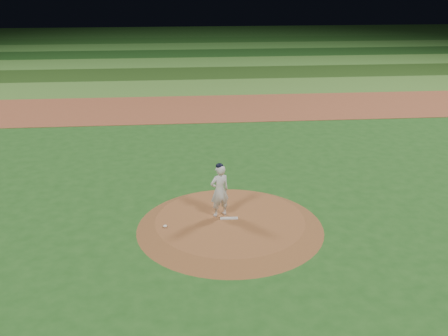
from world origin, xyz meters
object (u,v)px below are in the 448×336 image
object	(u,v)px
pitchers_mound	(230,223)
pitcher_on_mound	(220,190)
pitching_rubber	(229,218)
rosin_bag	(165,226)

from	to	relation	value
pitchers_mound	pitcher_on_mound	xyz separation A→B (m)	(-0.28, 0.29, 0.95)
pitching_rubber	rosin_bag	bearing A→B (deg)	-166.73
pitchers_mound	pitcher_on_mound	world-z (taller)	pitcher_on_mound
pitchers_mound	pitching_rubber	xyz separation A→B (m)	(-0.03, 0.05, 0.14)
pitchers_mound	pitcher_on_mound	size ratio (longest dim) A/B	3.30
pitchers_mound	rosin_bag	size ratio (longest dim) A/B	46.58
pitchers_mound	pitching_rubber	bearing A→B (deg)	116.96
pitchers_mound	pitcher_on_mound	distance (m)	1.03
rosin_bag	pitcher_on_mound	world-z (taller)	pitcher_on_mound
pitching_rubber	pitcher_on_mound	bearing A→B (deg)	139.27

